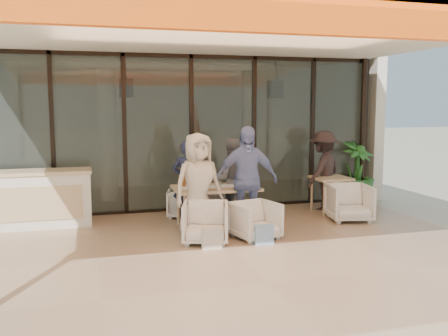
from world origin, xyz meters
The scene contains 21 objects.
ground centered at (0.00, 0.00, 0.00)m, with size 70.00×70.00×0.00m, color #C6B293.
terrace_floor centered at (0.00, 0.00, 0.01)m, with size 8.00×6.00×0.01m, color tan.
terrace_structure centered at (0.00, -0.26, 3.25)m, with size 8.00×6.00×3.40m.
glass_storefront centered at (0.00, 3.00, 1.60)m, with size 8.08×0.10×3.20m.
interior_block centered at (0.01, 5.31, 2.23)m, with size 9.05×3.62×3.52m.
host_counter centered at (-2.94, 2.30, 0.53)m, with size 1.85×0.65×1.04m.
dining_table centered at (0.10, 1.48, 0.69)m, with size 1.50×0.90×0.93m.
chair_far_left centered at (-0.31, 2.42, 0.30)m, with size 0.59×0.55×0.60m, color silver.
chair_far_right centered at (0.53, 2.42, 0.37)m, with size 0.72×0.67×0.74m, color silver.
chair_near_left centered at (-0.31, 0.52, 0.37)m, with size 0.71×0.67×0.73m, color silver.
chair_near_right centered at (0.53, 0.52, 0.35)m, with size 0.67×0.63×0.69m, color silver.
diner_navy centered at (-0.31, 1.92, 0.78)m, with size 0.57×0.37×1.56m, color #1A203A.
diner_grey centered at (0.53, 1.92, 0.79)m, with size 0.77×0.60×1.58m, color slate.
diner_cream centered at (-0.31, 1.02, 0.87)m, with size 0.85×0.55×1.74m, color beige.
diner_periwinkle centered at (0.53, 1.02, 0.92)m, with size 1.08×0.45×1.84m, color #7188BC.
tote_bag_cream centered at (-0.31, 0.12, 0.17)m, with size 0.30×0.10×0.34m, color silver.
tote_bag_blue centered at (0.53, 0.12, 0.17)m, with size 0.30×0.10×0.34m, color #99BFD8.
side_table centered at (2.66, 2.00, 0.64)m, with size 0.70×0.70×0.74m.
side_chair centered at (2.66, 1.25, 0.39)m, with size 0.76×0.71×0.78m, color silver.
standing_woman centered at (2.64, 2.30, 0.83)m, with size 1.08×0.62×1.67m, color black.
potted_palm centered at (3.68, 2.76, 0.70)m, with size 0.79×0.79×1.41m, color #1E5919.
Camera 1 is at (-2.13, -7.01, 2.19)m, focal length 40.00 mm.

